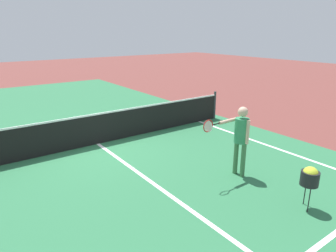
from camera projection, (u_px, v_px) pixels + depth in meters
ground_plane at (98, 144)px, 9.23m from camera, size 60.00×60.00×0.00m
court_surface_inbounds at (98, 144)px, 9.23m from camera, size 10.62×24.40×0.00m
line_center_service at (156, 185)px, 6.76m from camera, size 0.10×6.40×0.01m
net at (97, 129)px, 9.08m from camera, size 9.88×0.09×1.07m
player_near at (240, 134)px, 6.93m from camera, size 1.22×0.48×1.68m
ball_hopper at (310, 177)px, 5.69m from camera, size 0.34×0.34×0.87m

